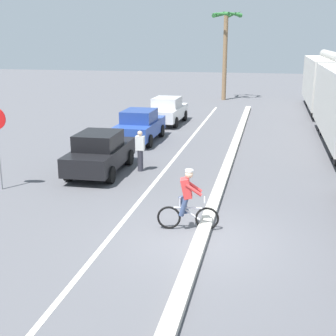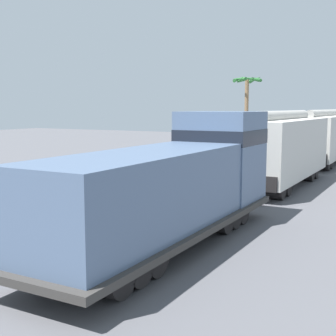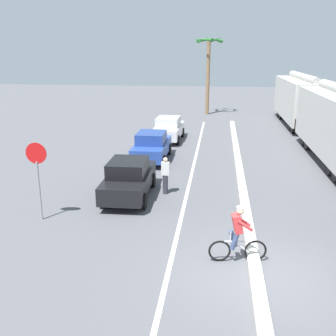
{
  "view_description": "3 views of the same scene",
  "coord_description": "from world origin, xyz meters",
  "px_view_note": "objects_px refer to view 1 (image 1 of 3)",
  "views": [
    {
      "loc": [
        1.55,
        -11.23,
        5.14
      ],
      "look_at": [
        -1.25,
        1.63,
        1.44
      ],
      "focal_mm": 50.0,
      "sensor_mm": 36.0,
      "label": 1
    },
    {
      "loc": [
        12.52,
        -13.05,
        4.36
      ],
      "look_at": [
        3.19,
        3.73,
        1.86
      ],
      "focal_mm": 50.0,
      "sensor_mm": 36.0,
      "label": 2
    },
    {
      "loc": [
        -1.17,
        -9.83,
        5.93
      ],
      "look_at": [
        -3.39,
        7.35,
        0.75
      ],
      "focal_mm": 42.0,
      "sensor_mm": 36.0,
      "label": 3
    }
  ],
  "objects_px": {
    "parked_car_white": "(167,110)",
    "cyclist": "(187,201)",
    "hopper_car_middle": "(329,82)",
    "parked_car_black": "(100,152)",
    "pedestrian_by_cars": "(140,150)",
    "parked_car_blue": "(140,125)",
    "palm_tree_near": "(226,34)"
  },
  "relations": [
    {
      "from": "parked_car_white",
      "to": "cyclist",
      "type": "distance_m",
      "value": 16.39
    },
    {
      "from": "parked_car_white",
      "to": "cyclist",
      "type": "xyz_separation_m",
      "value": [
        4.05,
        -15.88,
        0.0
      ]
    },
    {
      "from": "hopper_car_middle",
      "to": "parked_car_white",
      "type": "bearing_deg",
      "value": -143.58
    },
    {
      "from": "parked_car_black",
      "to": "parked_car_white",
      "type": "height_order",
      "value": "same"
    },
    {
      "from": "hopper_car_middle",
      "to": "pedestrian_by_cars",
      "type": "height_order",
      "value": "hopper_car_middle"
    },
    {
      "from": "parked_car_black",
      "to": "cyclist",
      "type": "relative_size",
      "value": 2.48
    },
    {
      "from": "parked_car_black",
      "to": "cyclist",
      "type": "distance_m",
      "value": 6.46
    },
    {
      "from": "hopper_car_middle",
      "to": "pedestrian_by_cars",
      "type": "bearing_deg",
      "value": -116.28
    },
    {
      "from": "cyclist",
      "to": "parked_car_black",
      "type": "bearing_deg",
      "value": 131.74
    },
    {
      "from": "parked_car_black",
      "to": "pedestrian_by_cars",
      "type": "xyz_separation_m",
      "value": [
        1.47,
        0.56,
        0.03
      ]
    },
    {
      "from": "parked_car_black",
      "to": "parked_car_white",
      "type": "relative_size",
      "value": 1.0
    },
    {
      "from": "parked_car_white",
      "to": "cyclist",
      "type": "bearing_deg",
      "value": -75.7
    },
    {
      "from": "parked_car_blue",
      "to": "cyclist",
      "type": "height_order",
      "value": "cyclist"
    },
    {
      "from": "parked_car_blue",
      "to": "pedestrian_by_cars",
      "type": "bearing_deg",
      "value": -74.27
    },
    {
      "from": "parked_car_white",
      "to": "pedestrian_by_cars",
      "type": "relative_size",
      "value": 2.62
    },
    {
      "from": "hopper_car_middle",
      "to": "parked_car_blue",
      "type": "distance_m",
      "value": 16.39
    },
    {
      "from": "cyclist",
      "to": "palm_tree_near",
      "type": "relative_size",
      "value": 0.24
    },
    {
      "from": "parked_car_blue",
      "to": "parked_car_white",
      "type": "bearing_deg",
      "value": 86.98
    },
    {
      "from": "hopper_car_middle",
      "to": "pedestrian_by_cars",
      "type": "distance_m",
      "value": 20.04
    },
    {
      "from": "cyclist",
      "to": "palm_tree_near",
      "type": "bearing_deg",
      "value": 93.68
    },
    {
      "from": "palm_tree_near",
      "to": "pedestrian_by_cars",
      "type": "height_order",
      "value": "palm_tree_near"
    },
    {
      "from": "parked_car_blue",
      "to": "parked_car_white",
      "type": "relative_size",
      "value": 0.99
    },
    {
      "from": "parked_car_black",
      "to": "parked_car_white",
      "type": "bearing_deg",
      "value": 88.7
    },
    {
      "from": "palm_tree_near",
      "to": "parked_car_white",
      "type": "bearing_deg",
      "value": -100.58
    },
    {
      "from": "parked_car_white",
      "to": "parked_car_black",
      "type": "bearing_deg",
      "value": -91.3
    },
    {
      "from": "hopper_car_middle",
      "to": "parked_car_white",
      "type": "relative_size",
      "value": 2.5
    },
    {
      "from": "parked_car_black",
      "to": "pedestrian_by_cars",
      "type": "relative_size",
      "value": 2.62
    },
    {
      "from": "parked_car_black",
      "to": "pedestrian_by_cars",
      "type": "distance_m",
      "value": 1.57
    },
    {
      "from": "parked_car_blue",
      "to": "parked_car_white",
      "type": "distance_m",
      "value": 5.22
    },
    {
      "from": "hopper_car_middle",
      "to": "parked_car_black",
      "type": "xyz_separation_m",
      "value": [
        -10.32,
        -18.49,
        -1.26
      ]
    },
    {
      "from": "parked_car_white",
      "to": "pedestrian_by_cars",
      "type": "xyz_separation_m",
      "value": [
        1.21,
        -10.51,
        0.03
      ]
    },
    {
      "from": "pedestrian_by_cars",
      "to": "palm_tree_near",
      "type": "bearing_deg",
      "value": 87.36
    }
  ]
}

